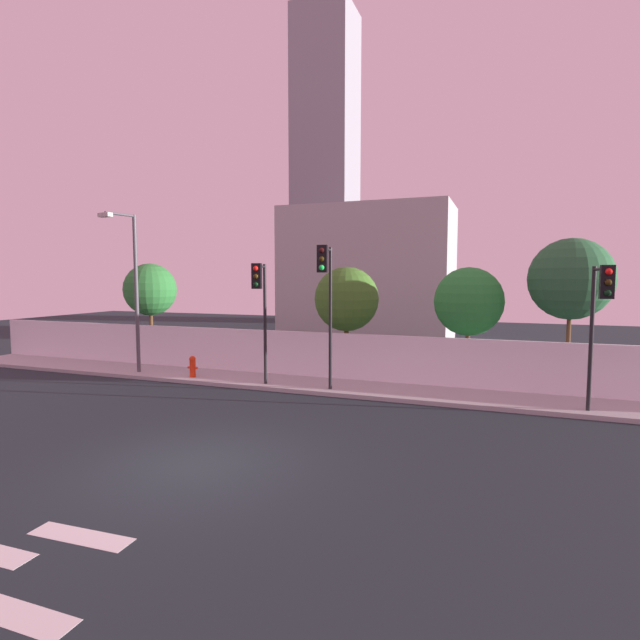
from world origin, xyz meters
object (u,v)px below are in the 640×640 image
traffic_light_center (261,297)px  traffic_light_right (600,306)px  roadside_tree_leftmost (150,290)px  street_lamp_curbside (132,281)px  fire_hydrant (193,366)px  roadside_tree_midright (469,302)px  traffic_light_left (326,287)px  roadside_tree_rightmost (571,279)px  roadside_tree_midleft (346,299)px

traffic_light_center → traffic_light_right: 10.82m
roadside_tree_leftmost → street_lamp_curbside: bearing=-61.1°
traffic_light_right → street_lamp_curbside: bearing=177.0°
fire_hydrant → roadside_tree_midright: (10.41, 3.24, 2.62)m
traffic_light_right → fire_hydrant: traffic_light_right is taller
traffic_light_left → fire_hydrant: 6.85m
traffic_light_left → roadside_tree_leftmost: bearing=159.7°
street_lamp_curbside → roadside_tree_leftmost: street_lamp_curbside is taller
traffic_light_center → roadside_tree_leftmost: roadside_tree_leftmost is taller
traffic_light_center → roadside_tree_rightmost: (10.51, 3.84, 0.66)m
traffic_light_left → roadside_tree_midleft: size_ratio=1.10×
roadside_tree_leftmost → roadside_tree_midleft: bearing=0.0°
roadside_tree_midright → traffic_light_center: bearing=-151.2°
street_lamp_curbside → roadside_tree_midleft: bearing=21.7°
traffic_light_center → fire_hydrant: bearing=170.0°
traffic_light_left → street_lamp_curbside: bearing=175.8°
traffic_light_right → roadside_tree_midright: 5.67m
traffic_light_right → street_lamp_curbside: size_ratio=0.66×
traffic_light_left → roadside_tree_leftmost: size_ratio=1.05×
street_lamp_curbside → roadside_tree_rightmost: bearing=11.2°
roadside_tree_rightmost → fire_hydrant: bearing=-166.9°
traffic_light_center → roadside_tree_leftmost: bearing=154.6°
roadside_tree_rightmost → traffic_light_center: bearing=-159.9°
traffic_light_left → street_lamp_curbside: (-8.84, 0.65, 0.19)m
traffic_light_left → roadside_tree_rightmost: 8.86m
street_lamp_curbside → roadside_tree_midright: size_ratio=1.45×
traffic_light_left → fire_hydrant: size_ratio=5.92×
fire_hydrant → traffic_light_center: bearing=-10.0°
roadside_tree_midright → street_lamp_curbside: bearing=-166.0°
traffic_light_center → street_lamp_curbside: bearing=175.1°
roadside_tree_leftmost → roadside_tree_midleft: size_ratio=1.05×
traffic_light_center → roadside_tree_leftmost: (-8.09, 3.84, 0.12)m
traffic_light_right → traffic_light_left: bearing=178.3°
traffic_light_right → roadside_tree_midleft: (-8.76, 4.20, -0.10)m
traffic_light_right → roadside_tree_leftmost: size_ratio=0.89×
roadside_tree_midleft → roadside_tree_midright: (4.94, -0.00, -0.02)m
traffic_light_right → roadside_tree_midleft: bearing=154.4°
traffic_light_left → traffic_light_center: (-2.58, 0.11, -0.39)m
traffic_light_left → roadside_tree_midleft: (-0.53, 3.96, -0.59)m
traffic_light_left → traffic_light_right: bearing=-1.7°
traffic_light_center → roadside_tree_leftmost: 8.95m
fire_hydrant → roadside_tree_rightmost: (13.92, 3.24, 3.49)m
traffic_light_left → roadside_tree_midleft: traffic_light_left is taller
traffic_light_right → roadside_tree_midleft: 9.71m
traffic_light_right → roadside_tree_leftmost: bearing=167.5°
roadside_tree_midleft → roadside_tree_midright: bearing=-0.0°
roadside_tree_midleft → fire_hydrant: bearing=-149.3°
roadside_tree_leftmost → roadside_tree_midleft: (10.14, 0.00, -0.31)m
roadside_tree_midright → roadside_tree_rightmost: roadside_tree_rightmost is taller
roadside_tree_midright → traffic_light_left: bearing=-138.1°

